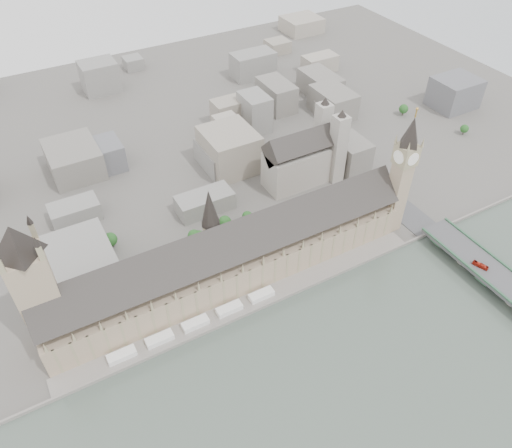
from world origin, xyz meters
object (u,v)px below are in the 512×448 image
palace_of_westminster (230,257)px  victoria_tower (34,284)px  elizabeth_tower (403,168)px  red_bus_north (480,265)px  westminster_bridge (507,290)px  westminster_abbey (304,157)px  car_approach (399,190)px

palace_of_westminster → victoria_tower: 126.41m
elizabeth_tower → victoria_tower: elizabeth_tower is taller
victoria_tower → red_bus_north: 296.94m
victoria_tower → westminster_bridge: victoria_tower is taller
westminster_abbey → car_approach: (55.40, -63.70, -14.19)m
elizabeth_tower → westminster_bridge: 111.81m
elizabeth_tower → car_approach: 59.77m
westminster_abbey → red_bus_north: bearing=-73.9°
palace_of_westminster → westminster_abbey: (110.92, 75.30, 2.38)m
westminster_abbey → red_bus_north: (46.33, -160.15, -13.25)m
elizabeth_tower → red_bus_north: size_ratio=9.46×
victoria_tower → westminster_bridge: 309.91m
car_approach → westminster_bridge: bearing=-104.0°
palace_of_westminster → red_bus_north: size_ratio=23.33×
westminster_abbey → red_bus_north: westminster_abbey is taller
red_bus_north → westminster_bridge: bearing=-97.3°
elizabeth_tower → victoria_tower: bearing=176.0°
palace_of_westminster → car_approach: bearing=4.0°
palace_of_westminster → westminster_abbey: 134.09m
victoria_tower → car_approach: victoria_tower is taller
westminster_bridge → victoria_tower: bearing=158.2°
palace_of_westminster → car_approach: palace_of_westminster is taller
elizabeth_tower → car_approach: (28.33, 23.30, -47.19)m
palace_of_westminster → red_bus_north: palace_of_westminster is taller
car_approach → victoria_tower: bearing=169.1°
red_bus_north → car_approach: red_bus_north is taller
elizabeth_tower → car_approach: bearing=39.4°
elizabeth_tower → westminster_bridge: bearing=-75.9°
red_bus_north → car_approach: 96.88m
elizabeth_tower → westminster_abbey: (-27.08, 87.00, -33.01)m
elizabeth_tower → westminster_abbey: 96.91m
westminster_abbey → car_approach: size_ratio=15.34×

